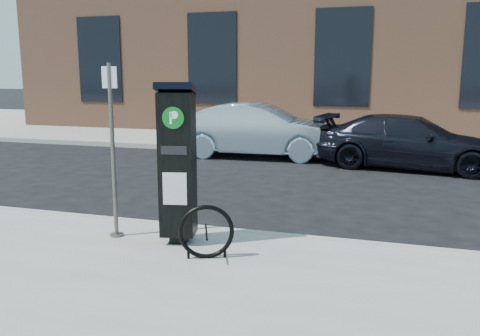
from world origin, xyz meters
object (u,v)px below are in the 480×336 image
at_px(bike_rack, 206,232).
at_px(car_silver, 258,130).
at_px(sign_pole, 113,152).
at_px(parking_kiosk, 177,162).
at_px(car_dark, 410,142).

relative_size(bike_rack, car_silver, 0.15).
bearing_deg(sign_pole, bike_rack, -22.00).
distance_m(bike_rack, car_silver, 8.82).
height_order(bike_rack, car_silver, car_silver).
xyz_separation_m(sign_pole, bike_rack, (1.55, -0.45, -0.87)).
xyz_separation_m(parking_kiosk, bike_rack, (0.59, -0.48, -0.78)).
bearing_deg(car_dark, sign_pole, 159.30).
bearing_deg(bike_rack, sign_pole, 141.46).
relative_size(car_silver, car_dark, 1.01).
distance_m(car_silver, car_dark, 4.28).
bearing_deg(car_silver, parking_kiosk, -174.96).
height_order(sign_pole, bike_rack, sign_pole).
distance_m(bike_rack, car_dark, 8.47).
bearing_deg(parking_kiosk, car_dark, 55.38).
height_order(parking_kiosk, car_silver, parking_kiosk).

